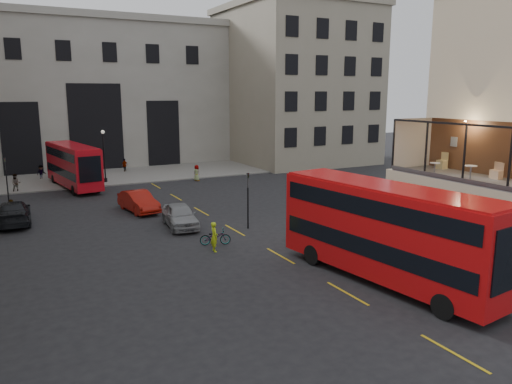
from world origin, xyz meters
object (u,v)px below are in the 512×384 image
bicycle (215,237)px  pedestrian_a (16,183)px  cyclist (214,237)px  cafe_table_far (435,167)px  car_a (180,215)px  cafe_chair_c (495,173)px  street_lamp_b (104,160)px  pedestrian_b (41,172)px  cafe_table_mid (471,170)px  bus_near (386,228)px  pedestrian_d (197,173)px  car_b (139,201)px  pedestrian_e (11,211)px  cafe_chair_d (442,164)px  pedestrian_c (125,165)px  traffic_light_near (248,193)px  bus_far (73,164)px  traffic_light_far (6,175)px  car_c (13,213)px  cafe_chair_b (497,174)px

bicycle → pedestrian_a: (-9.81, 23.03, 0.39)m
cyclist → cafe_table_far: bearing=-115.1°
car_a → cafe_chair_c: (12.33, -14.53, 4.05)m
street_lamp_b → pedestrian_b: bearing=137.0°
cafe_table_far → cafe_table_mid: bearing=-79.9°
cafe_table_mid → bus_near: bearing=177.7°
bicycle → cyclist: cyclist is taller
car_a → cafe_table_mid: 18.37m
cyclist → pedestrian_d: size_ratio=1.05×
car_b → pedestrian_b: bearing=98.2°
cyclist → cafe_chair_c: (12.36, -8.55, 3.98)m
car_b → pedestrian_e: size_ratio=2.88×
pedestrian_b → cafe_chair_d: bearing=-91.2°
bicycle → bus_near: bearing=-133.2°
car_a → pedestrian_b: car_a is taller
pedestrian_c → bicycle: bearing=50.2°
traffic_light_near → bus_far: bearing=111.5°
car_a → pedestrian_a: (-9.29, 18.18, 0.08)m
bus_near → cafe_chair_d: size_ratio=12.64×
car_b → bicycle: (1.84, -10.62, -0.31)m
traffic_light_near → pedestrian_e: 16.78m
traffic_light_far → car_c: traffic_light_far is taller
car_b → cyclist: 11.83m
street_lamp_b → bicycle: 24.48m
car_b → pedestrian_c: (3.58, 19.73, 0.01)m
bus_far → traffic_light_far: bearing=-140.9°
pedestrian_a → pedestrian_d: pedestrian_a is taller
cyclist → pedestrian_b: 31.36m
street_lamp_b → car_c: (-8.91, -13.35, -1.59)m
bus_near → cafe_table_far: (4.92, 1.81, 2.38)m
traffic_light_near → car_b: (-5.23, 8.27, -1.64)m
car_b → cafe_table_mid: 23.80m
bicycle → cafe_chair_b: (11.62, -9.95, 4.37)m
traffic_light_far → cafe_chair_d: cafe_chair_d is taller
bus_near → bicycle: 10.69m
traffic_light_near → bus_far: (-8.18, 20.72, -0.10)m
traffic_light_near → pedestrian_a: traffic_light_near is taller
traffic_light_near → bus_near: bus_near is taller
pedestrian_c → cafe_table_mid: bearing=65.5°
traffic_light_far → traffic_light_near: bearing=-48.8°
bus_near → cyclist: bearing=123.8°
bus_near → traffic_light_far: bearing=119.3°
bus_near → cafe_chair_c: (6.92, -0.42, 2.20)m
pedestrian_e → cafe_chair_d: (22.56, -17.47, 4.06)m
bus_near → cafe_chair_d: bearing=24.5°
pedestrian_a → cafe_chair_b: 39.52m
traffic_light_near → car_b: traffic_light_near is taller
bus_far → street_lamp_b: bearing=21.9°
bus_far → cafe_chair_b: cafe_chair_b is taller
bus_far → pedestrian_c: size_ratio=6.64×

